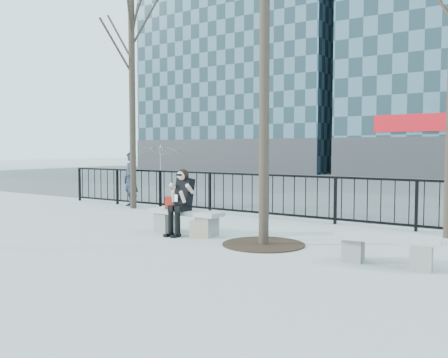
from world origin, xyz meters
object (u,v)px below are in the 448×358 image
Objects in this scene: bench_second at (386,247)px; seated_woman at (181,202)px; standing_man at (131,179)px; bench_main at (186,219)px.

bench_second is 1.14× the size of seated_woman.
bench_second is 4.23m from seated_woman.
seated_woman is at bearing 168.11° from bench_second.
seated_woman is 5.30m from standing_man.
seated_woman is at bearing -90.00° from bench_main.
standing_man is (-4.39, 2.96, 0.15)m from seated_woman.
standing_man reaches higher than seated_woman.
bench_second is at bearing -5.62° from bench_main.
bench_main is 0.40m from seated_woman.
bench_main is 5.24m from standing_man.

